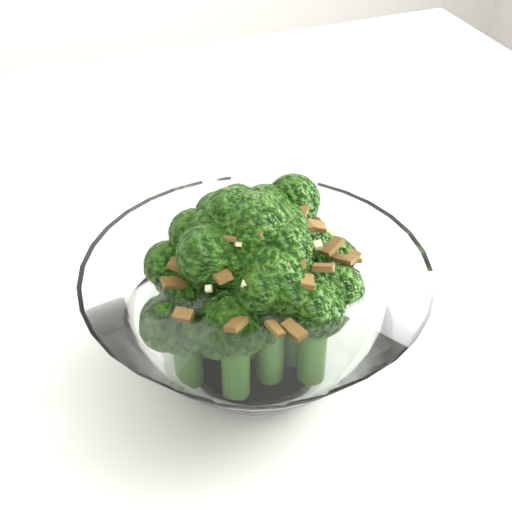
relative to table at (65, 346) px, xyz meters
name	(u,v)px	position (x,y,z in m)	size (l,w,h in m)	color
table	(65,346)	(0.00, 0.00, 0.00)	(1.21, 0.81, 0.75)	white
broccoli_dish	(254,304)	(0.12, -0.14, 0.12)	(0.22, 0.22, 0.14)	white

